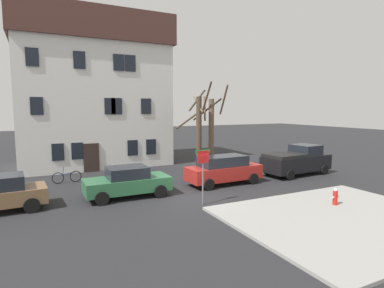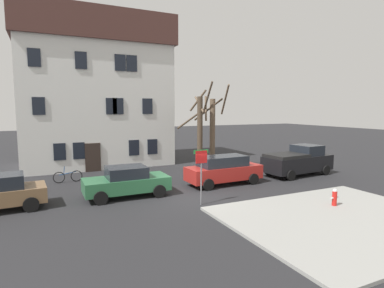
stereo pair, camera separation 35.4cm
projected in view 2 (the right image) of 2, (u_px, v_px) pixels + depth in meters
ground_plane at (192, 199)px, 16.38m from camera, size 120.00×120.00×0.00m
sidewalk_slab at (342, 219)px, 13.16m from camera, size 9.39×7.57×0.12m
building_main at (96, 91)px, 26.02m from camera, size 11.84×7.01×11.95m
tree_bare_near at (200, 129)px, 23.33m from camera, size 3.05×2.44×6.57m
tree_bare_mid at (212, 130)px, 24.01m from camera, size 2.56×2.52×6.39m
car_green_sedan at (127, 181)px, 16.68m from camera, size 4.40×2.09×1.61m
car_red_wagon at (224, 170)px, 19.33m from camera, size 4.74×2.04×1.77m
pickup_truck_black at (298, 161)px, 22.04m from camera, size 5.21×2.55×2.06m
fire_hydrant at (335, 197)px, 14.77m from camera, size 0.42×0.22×0.81m
street_sign_pole at (201, 166)px, 15.10m from camera, size 0.76×0.07×2.68m
bicycle_leaning at (68, 177)px, 19.92m from camera, size 1.75×0.09×1.03m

